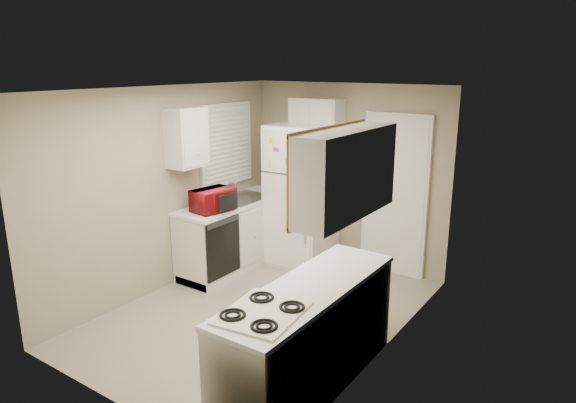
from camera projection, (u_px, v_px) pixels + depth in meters
The scene contains 19 objects.
floor at pixel (262, 312), 5.63m from camera, with size 3.80×3.80×0.00m, color #ADA58F.
ceiling at pixel (259, 89), 4.99m from camera, with size 3.80×3.80×0.00m, color white.
wall_left at pixel (167, 189), 6.07m from camera, with size 3.80×3.80×0.00m, color tan.
wall_right at pixel (386, 232), 4.55m from camera, with size 3.80×3.80×0.00m, color tan.
wall_back at pixel (347, 175), 6.82m from camera, with size 2.80×2.80×0.00m, color tan.
wall_front at pixel (105, 265), 3.80m from camera, with size 2.80×2.80×0.00m, color tan.
left_counter at pixel (237, 233), 6.82m from camera, with size 0.60×1.80×0.90m, color silver.
dishwasher at pixel (223, 248), 6.18m from camera, with size 0.03×0.58×0.72m, color black.
sink at pixel (243, 201), 6.83m from camera, with size 0.54×0.74×0.16m, color gray.
microwave at pixel (213, 199), 6.21m from camera, with size 0.27×0.49×0.33m, color maroon.
soap_bottle at pixel (265, 183), 7.27m from camera, with size 0.08×0.08×0.18m, color white.
window_blinds at pixel (227, 144), 6.78m from camera, with size 0.10×0.98×1.08m, color silver.
upper_cabinet_left at pixel (187, 137), 6.01m from camera, with size 0.30×0.45×0.70m, color silver.
refrigerator at pixel (302, 195), 6.82m from camera, with size 0.77×0.75×1.88m, color white.
cabinet_over_fridge at pixel (317, 114), 6.71m from camera, with size 0.70×0.30×0.40m, color silver.
interior_door at pixel (395, 196), 6.46m from camera, with size 0.86×0.06×2.08m, color white.
right_counter at pixel (309, 336), 4.27m from camera, with size 0.60×2.00×0.90m, color silver.
stove at pixel (264, 375), 3.84m from camera, with size 0.52×0.64×0.78m, color white.
upper_cabinet_right at pixel (347, 173), 4.07m from camera, with size 0.30×1.20×0.70m, color silver.
Camera 1 is at (3.12, -4.06, 2.65)m, focal length 32.00 mm.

